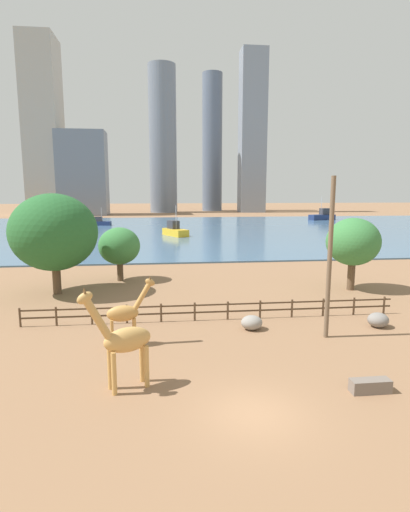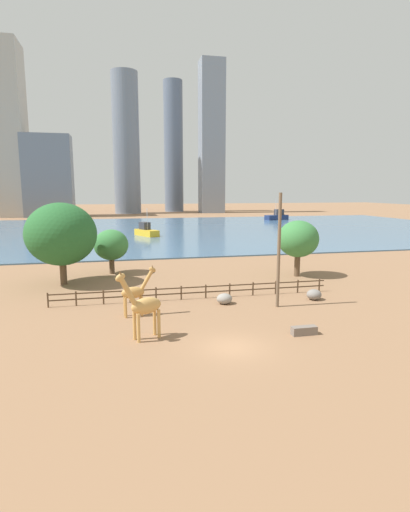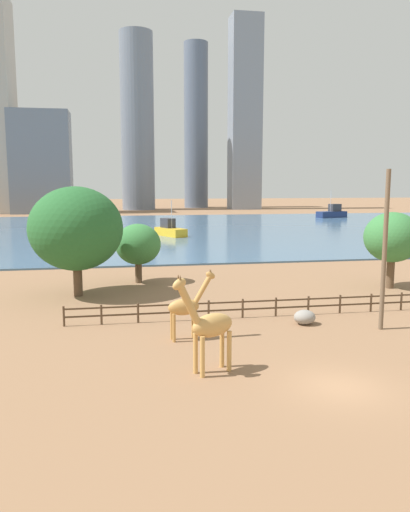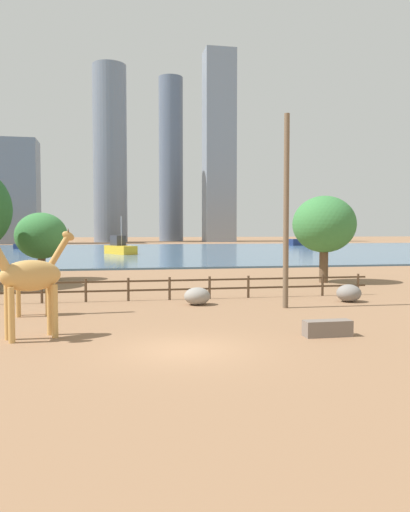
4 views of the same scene
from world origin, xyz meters
TOP-DOWN VIEW (x-y plane):
  - ground_plane at (0.00, 80.00)m, footprint 400.00×400.00m
  - harbor_water at (0.00, 77.00)m, footprint 180.00×86.00m
  - giraffe_tall at (-5.73, 8.00)m, footprint 2.93×0.97m
  - giraffe_companion at (-5.39, 2.71)m, footprint 3.28×1.84m
  - utility_pole at (6.42, 7.94)m, footprint 0.28×0.28m
  - boulder_near_fence at (10.62, 9.33)m, footprint 1.36×1.29m
  - boulder_by_pole at (2.17, 9.81)m, footprint 1.40×1.24m
  - feeding_trough at (5.58, 1.14)m, footprint 1.80×0.60m
  - enclosure_fence at (-0.09, 12.00)m, footprint 26.12×0.14m
  - tree_left_large at (-7.71, 25.40)m, footprint 4.10×4.10m
  - tree_center_broad at (-12.75, 20.82)m, footprint 7.39×7.39m
  - tree_right_tall at (13.59, 19.21)m, footprint 4.75×4.75m
  - boat_ferry at (45.98, 102.97)m, footprint 8.46×4.85m
  - boat_sailboat at (-18.88, 90.38)m, footprint 5.33×2.67m
  - boat_tug at (-0.71, 64.11)m, footprint 5.14×7.06m
  - skyline_tower_needle at (-45.56, 143.72)m, footprint 11.99×15.14m
  - skyline_block_central at (-1.77, 156.38)m, footprint 11.33×11.33m
  - skyline_tower_glass at (20.31, 167.81)m, footprint 8.87×8.87m
  - skyline_block_left at (-31.52, 139.32)m, footprint 17.46×10.59m
  - skyline_block_right at (35.42, 154.17)m, footprint 10.46×8.88m

SIDE VIEW (x-z plane):
  - ground_plane at x=0.00m, z-range 0.00..0.00m
  - harbor_water at x=0.00m, z-range 0.00..0.20m
  - feeding_trough at x=5.58m, z-range 0.00..0.60m
  - boulder_by_pole at x=2.17m, z-range 0.00..0.93m
  - boulder_near_fence at x=10.62m, z-range 0.00..0.97m
  - enclosure_fence at x=-0.09m, z-range 0.11..1.41m
  - boat_sailboat at x=-18.88m, z-range -1.32..3.26m
  - boat_tug at x=-0.71m, z-range -1.81..4.21m
  - boat_ferry at x=45.98m, z-range -2.20..4.99m
  - giraffe_tall at x=-5.73m, z-range -0.09..3.97m
  - giraffe_companion at x=-5.39m, z-range -0.14..4.79m
  - tree_left_large at x=-7.71m, z-range 0.81..6.19m
  - tree_right_tall at x=13.59m, z-range 1.11..7.67m
  - utility_pole at x=6.42m, z-range 0.00..9.82m
  - tree_center_broad at x=-12.75m, z-range 1.04..9.79m
  - skyline_block_left at x=-31.52m, z-range 0.00..30.50m
  - skyline_block_central at x=-1.77m, z-range 0.00..59.15m
  - skyline_tower_glass at x=20.31m, z-range 0.00..59.74m
  - skyline_tower_needle at x=-45.56m, z-range 0.00..63.71m
  - skyline_block_right at x=35.42m, z-range 0.00..65.61m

